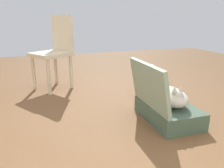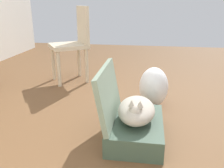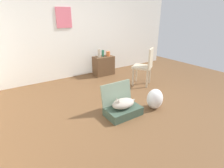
% 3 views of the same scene
% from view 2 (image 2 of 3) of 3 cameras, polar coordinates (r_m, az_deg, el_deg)
% --- Properties ---
extents(ground_plane, '(7.68, 7.68, 0.00)m').
position_cam_2_polar(ground_plane, '(2.38, -2.44, -6.86)').
color(ground_plane, brown).
rests_on(ground_plane, ground).
extents(suitcase_base, '(0.64, 0.41, 0.16)m').
position_cam_2_polar(suitcase_base, '(1.96, 5.55, -10.31)').
color(suitcase_base, '#384C3D').
rests_on(suitcase_base, ground).
extents(suitcase_lid, '(0.64, 0.11, 0.41)m').
position_cam_2_polar(suitcase_lid, '(1.86, -0.83, -2.22)').
color(suitcase_lid, gray).
rests_on(suitcase_lid, suitcase_base).
extents(cat, '(0.52, 0.28, 0.21)m').
position_cam_2_polar(cat, '(1.88, 5.68, -6.05)').
color(cat, '#B2A899').
rests_on(cat, suitcase_base).
extents(plastic_bag_white, '(0.33, 0.29, 0.40)m').
position_cam_2_polar(plastic_bag_white, '(2.52, 9.64, -0.65)').
color(plastic_bag_white, white).
rests_on(plastic_bag_white, ground).
extents(chair, '(0.59, 0.60, 0.97)m').
position_cam_2_polar(chair, '(3.27, -8.84, 9.71)').
color(chair, beige).
rests_on(chair, ground).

